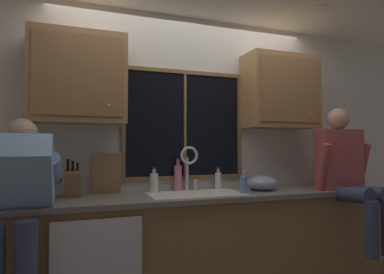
{
  "coord_description": "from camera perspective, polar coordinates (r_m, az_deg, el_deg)",
  "views": [
    {
      "loc": [
        -1.01,
        -2.94,
        1.32
      ],
      "look_at": [
        -0.06,
        -0.3,
        1.4
      ],
      "focal_mm": 30.98,
      "sensor_mm": 36.0,
      "label": 1
    }
  ],
  "objects": [
    {
      "name": "back_wall",
      "position": [
        3.17,
        -1.19,
        -2.45
      ],
      "size": [
        5.88,
        0.12,
        2.55
      ],
      "primitive_type": "cube",
      "color": "silver",
      "rests_on": "floor"
    },
    {
      "name": "ceiling_downlight_right",
      "position": [
        3.35,
        21.23,
        19.92
      ],
      "size": [
        0.14,
        0.14,
        0.01
      ],
      "primitive_type": "cylinder",
      "color": "#FFEAB2"
    },
    {
      "name": "window_glass",
      "position": [
        3.1,
        -1.28,
        2.16
      ],
      "size": [
        1.1,
        0.02,
        0.95
      ],
      "primitive_type": "cube",
      "color": "black"
    },
    {
      "name": "window_frame_top",
      "position": [
        3.16,
        -1.22,
        11.11
      ],
      "size": [
        1.17,
        0.02,
        0.04
      ],
      "primitive_type": "cube",
      "color": "brown"
    },
    {
      "name": "window_frame_bottom",
      "position": [
        3.1,
        -1.23,
        -6.96
      ],
      "size": [
        1.17,
        0.02,
        0.04
      ],
      "primitive_type": "cube",
      "color": "brown"
    },
    {
      "name": "window_frame_left",
      "position": [
        2.96,
        -11.7,
        2.38
      ],
      "size": [
        0.03,
        0.02,
        0.95
      ],
      "primitive_type": "cube",
      "color": "brown"
    },
    {
      "name": "window_frame_right",
      "position": [
        3.32,
        8.12,
        1.92
      ],
      "size": [
        0.03,
        0.02,
        0.95
      ],
      "primitive_type": "cube",
      "color": "brown"
    },
    {
      "name": "window_mullion_center",
      "position": [
        3.09,
        -1.21,
        2.17
      ],
      "size": [
        0.02,
        0.02,
        0.95
      ],
      "primitive_type": "cube",
      "color": "brown"
    },
    {
      "name": "lower_cabinet_run",
      "position": [
        2.97,
        1.09,
        -18.87
      ],
      "size": [
        3.48,
        0.58,
        0.88
      ],
      "primitive_type": "cube",
      "color": "olive",
      "rests_on": "floor"
    },
    {
      "name": "countertop",
      "position": [
        2.85,
        1.23,
        -10.11
      ],
      "size": [
        3.54,
        0.62,
        0.04
      ],
      "primitive_type": "cube",
      "color": "slate",
      "rests_on": "lower_cabinet_run"
    },
    {
      "name": "upper_cabinet_left",
      "position": [
        2.82,
        -18.97,
        9.49
      ],
      "size": [
        0.73,
        0.36,
        0.72
      ],
      "color": "#A87A47"
    },
    {
      "name": "upper_cabinet_right",
      "position": [
        3.42,
        14.98,
        7.5
      ],
      "size": [
        0.73,
        0.36,
        0.72
      ],
      "color": "#A87A47"
    },
    {
      "name": "sink",
      "position": [
        2.86,
        0.61,
        -11.65
      ],
      "size": [
        0.8,
        0.46,
        0.21
      ],
      "color": "white",
      "rests_on": "lower_cabinet_run"
    },
    {
      "name": "faucet",
      "position": [
        2.99,
        -0.46,
        -4.44
      ],
      "size": [
        0.18,
        0.09,
        0.4
      ],
      "color": "silver",
      "rests_on": "countertop"
    },
    {
      "name": "person_standing",
      "position": [
        2.4,
        -28.2,
        -10.38
      ],
      "size": [
        0.53,
        0.71,
        1.52
      ],
      "color": "#384260",
      "rests_on": "floor"
    },
    {
      "name": "person_sitting_on_counter",
      "position": [
        3.35,
        25.13,
        -5.18
      ],
      "size": [
        0.54,
        0.62,
        1.26
      ],
      "color": "#384260",
      "rests_on": "countertop"
    },
    {
      "name": "knife_block",
      "position": [
        2.79,
        -19.87,
        -7.53
      ],
      "size": [
        0.12,
        0.18,
        0.32
      ],
      "color": "olive",
      "rests_on": "countertop"
    },
    {
      "name": "cutting_board",
      "position": [
        2.87,
        -14.52,
        -6.12
      ],
      "size": [
        0.24,
        0.09,
        0.35
      ],
      "primitive_type": "cube",
      "rotation": [
        0.21,
        0.0,
        0.0
      ],
      "color": "#997047",
      "rests_on": "countertop"
    },
    {
      "name": "mixing_bowl",
      "position": [
        3.12,
        12.01,
        -7.79
      ],
      "size": [
        0.28,
        0.28,
        0.14
      ],
      "primitive_type": "ellipsoid",
      "color": "#8C99A8",
      "rests_on": "countertop"
    },
    {
      "name": "soap_dispenser",
      "position": [
        2.87,
        8.9,
        -8.09
      ],
      "size": [
        0.06,
        0.07,
        0.2
      ],
      "color": "#668CCC",
      "rests_on": "countertop"
    },
    {
      "name": "bottle_green_glass",
      "position": [
        3.02,
        -2.43,
        -6.92
      ],
      "size": [
        0.07,
        0.07,
        0.29
      ],
      "color": "pink",
      "rests_on": "countertop"
    },
    {
      "name": "bottle_tall_clear",
      "position": [
        3.14,
        4.52,
        -7.42
      ],
      "size": [
        0.06,
        0.06,
        0.2
      ],
      "color": "silver",
      "rests_on": "countertop"
    },
    {
      "name": "bottle_amber_small",
      "position": [
        2.94,
        -6.57,
        -7.7
      ],
      "size": [
        0.07,
        0.07,
        0.22
      ],
      "color": "silver",
      "rests_on": "countertop"
    }
  ]
}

